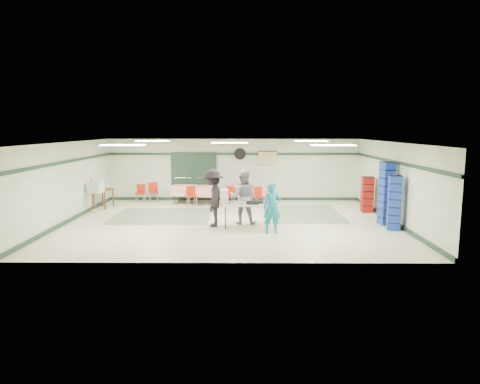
{
  "coord_description": "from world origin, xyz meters",
  "views": [
    {
      "loc": [
        0.45,
        -14.25,
        3.15
      ],
      "look_at": [
        0.34,
        -0.3,
        1.07
      ],
      "focal_mm": 32.0,
      "sensor_mm": 36.0,
      "label": 1
    }
  ],
  "objects_px": {
    "chair_loose_a": "(153,190)",
    "volunteer_dark": "(213,198)",
    "crate_stack_red": "(367,194)",
    "crate_stack_blue_b": "(394,203)",
    "serving_table": "(250,205)",
    "chair_loose_b": "(141,191)",
    "chair_b": "(230,194)",
    "crate_stack_blue_a": "(387,193)",
    "dining_table_b": "(194,190)",
    "chair_a": "(248,194)",
    "printer_table": "(103,192)",
    "office_printer": "(95,187)",
    "broom": "(93,194)",
    "dining_table_a": "(246,190)",
    "chair_d": "(191,194)",
    "volunteer_teal": "(272,208)",
    "volunteer_grey": "(243,197)",
    "chair_c": "(260,195)"
  },
  "relations": [
    {
      "from": "broom",
      "to": "office_printer",
      "type": "bearing_deg",
      "value": 57.49
    },
    {
      "from": "chair_a",
      "to": "chair_b",
      "type": "bearing_deg",
      "value": -179.71
    },
    {
      "from": "volunteer_grey",
      "to": "crate_stack_red",
      "type": "relative_size",
      "value": 1.34
    },
    {
      "from": "dining_table_a",
      "to": "chair_d",
      "type": "bearing_deg",
      "value": -157.08
    },
    {
      "from": "volunteer_teal",
      "to": "chair_b",
      "type": "xyz_separation_m",
      "value": [
        -1.4,
        4.53,
        -0.28
      ]
    },
    {
      "from": "crate_stack_red",
      "to": "crate_stack_blue_b",
      "type": "bearing_deg",
      "value": -90.0
    },
    {
      "from": "dining_table_a",
      "to": "serving_table",
      "type": "bearing_deg",
      "value": -79.93
    },
    {
      "from": "chair_a",
      "to": "crate_stack_blue_b",
      "type": "height_order",
      "value": "crate_stack_blue_b"
    },
    {
      "from": "printer_table",
      "to": "crate_stack_red",
      "type": "bearing_deg",
      "value": 4.19
    },
    {
      "from": "dining_table_a",
      "to": "chair_loose_a",
      "type": "relative_size",
      "value": 2.13
    },
    {
      "from": "chair_b",
      "to": "crate_stack_blue_a",
      "type": "bearing_deg",
      "value": -13.64
    },
    {
      "from": "volunteer_dark",
      "to": "chair_a",
      "type": "height_order",
      "value": "volunteer_dark"
    },
    {
      "from": "printer_table",
      "to": "chair_a",
      "type": "bearing_deg",
      "value": 12.49
    },
    {
      "from": "chair_d",
      "to": "crate_stack_blue_b",
      "type": "xyz_separation_m",
      "value": [
        6.83,
        -4.08,
        0.36
      ]
    },
    {
      "from": "printer_table",
      "to": "office_printer",
      "type": "xyz_separation_m",
      "value": [
        -0.0,
        -0.87,
        0.31
      ]
    },
    {
      "from": "volunteer_grey",
      "to": "chair_c",
      "type": "xyz_separation_m",
      "value": [
        0.68,
        3.24,
        -0.42
      ]
    },
    {
      "from": "office_printer",
      "to": "broom",
      "type": "bearing_deg",
      "value": -126.57
    },
    {
      "from": "chair_b",
      "to": "chair_loose_a",
      "type": "relative_size",
      "value": 0.97
    },
    {
      "from": "volunteer_dark",
      "to": "chair_loose_b",
      "type": "relative_size",
      "value": 2.36
    },
    {
      "from": "dining_table_b",
      "to": "chair_b",
      "type": "bearing_deg",
      "value": -10.91
    },
    {
      "from": "crate_stack_blue_a",
      "to": "chair_loose_b",
      "type": "bearing_deg",
      "value": 155.34
    },
    {
      "from": "crate_stack_red",
      "to": "printer_table",
      "type": "relative_size",
      "value": 1.4
    },
    {
      "from": "chair_b",
      "to": "chair_d",
      "type": "distance_m",
      "value": 1.6
    },
    {
      "from": "volunteer_grey",
      "to": "volunteer_dark",
      "type": "xyz_separation_m",
      "value": [
        -0.97,
        -0.4,
        0.03
      ]
    },
    {
      "from": "volunteer_teal",
      "to": "crate_stack_red",
      "type": "relative_size",
      "value": 1.14
    },
    {
      "from": "chair_b",
      "to": "volunteer_grey",
      "type": "bearing_deg",
      "value": -62.06
    },
    {
      "from": "volunteer_teal",
      "to": "chair_c",
      "type": "xyz_separation_m",
      "value": [
        -0.2,
        4.53,
        -0.29
      ]
    },
    {
      "from": "crate_stack_red",
      "to": "office_printer",
      "type": "distance_m",
      "value": 10.3
    },
    {
      "from": "serving_table",
      "to": "chair_loose_a",
      "type": "height_order",
      "value": "chair_loose_a"
    },
    {
      "from": "dining_table_b",
      "to": "printer_table",
      "type": "distance_m",
      "value": 3.64
    },
    {
      "from": "serving_table",
      "to": "chair_loose_a",
      "type": "relative_size",
      "value": 2.26
    },
    {
      "from": "chair_b",
      "to": "dining_table_a",
      "type": "bearing_deg",
      "value": 60.95
    },
    {
      "from": "chair_a",
      "to": "chair_loose_b",
      "type": "xyz_separation_m",
      "value": [
        -4.61,
        0.84,
        -0.04
      ]
    },
    {
      "from": "crate_stack_blue_b",
      "to": "broom",
      "type": "xyz_separation_m",
      "value": [
        -10.38,
        2.73,
        -0.16
      ]
    },
    {
      "from": "chair_loose_a",
      "to": "dining_table_b",
      "type": "bearing_deg",
      "value": -32.51
    },
    {
      "from": "chair_b",
      "to": "chair_c",
      "type": "height_order",
      "value": "chair_b"
    },
    {
      "from": "chair_a",
      "to": "crate_stack_blue_a",
      "type": "height_order",
      "value": "crate_stack_blue_a"
    },
    {
      "from": "volunteer_dark",
      "to": "dining_table_a",
      "type": "height_order",
      "value": "volunteer_dark"
    },
    {
      "from": "chair_b",
      "to": "chair_loose_a",
      "type": "height_order",
      "value": "chair_loose_a"
    },
    {
      "from": "volunteer_dark",
      "to": "dining_table_a",
      "type": "relative_size",
      "value": 1.04
    },
    {
      "from": "chair_b",
      "to": "chair_a",
      "type": "bearing_deg",
      "value": 19.45
    },
    {
      "from": "chair_loose_a",
      "to": "volunteer_dark",
      "type": "bearing_deg",
      "value": -75.82
    },
    {
      "from": "serving_table",
      "to": "dining_table_a",
      "type": "height_order",
      "value": "dining_table_a"
    },
    {
      "from": "office_printer",
      "to": "volunteer_dark",
      "type": "bearing_deg",
      "value": -17.32
    },
    {
      "from": "dining_table_a",
      "to": "chair_d",
      "type": "xyz_separation_m",
      "value": [
        -2.23,
        -0.58,
        -0.07
      ]
    },
    {
      "from": "dining_table_b",
      "to": "chair_loose_a",
      "type": "bearing_deg",
      "value": 174.5
    },
    {
      "from": "crate_stack_blue_a",
      "to": "volunteer_dark",
      "type": "bearing_deg",
      "value": -176.91
    },
    {
      "from": "volunteer_teal",
      "to": "broom",
      "type": "bearing_deg",
      "value": 147.19
    },
    {
      "from": "chair_d",
      "to": "office_printer",
      "type": "relative_size",
      "value": 1.61
    },
    {
      "from": "chair_a",
      "to": "chair_loose_a",
      "type": "relative_size",
      "value": 1.01
    }
  ]
}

